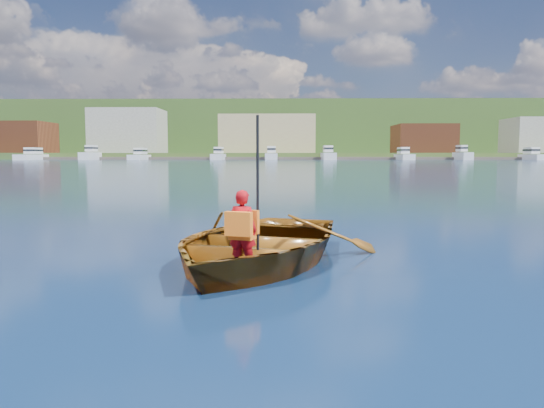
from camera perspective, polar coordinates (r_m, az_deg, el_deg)
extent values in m
plane|color=#122C42|center=(6.89, 1.99, -7.65)|extent=(600.00, 600.00, 0.00)
imported|color=brown|center=(7.57, -1.67, -4.22)|extent=(4.20, 4.99, 0.88)
imported|color=#A60A11|center=(6.64, -3.21, -2.82)|extent=(0.43, 0.34, 1.01)
cube|color=orange|center=(6.51, -3.61, -2.15)|extent=(0.35, 0.20, 0.30)
cube|color=orange|center=(6.73, -2.83, -1.90)|extent=(0.35, 0.18, 0.30)
cube|color=orange|center=(6.65, -3.20, -3.56)|extent=(0.35, 0.30, 0.05)
cylinder|color=black|center=(6.67, -1.55, 1.22)|extent=(0.05, 0.05, 1.94)
cube|color=#425B24|center=(196.71, 1.17, 5.20)|extent=(400.00, 80.00, 2.00)
cube|color=#254C1C|center=(246.89, 1.17, 7.55)|extent=(400.00, 100.00, 22.00)
cube|color=#50463D|center=(154.72, 1.78, 4.93)|extent=(160.00, 4.10, 0.80)
cube|color=brown|center=(193.89, -26.66, 6.40)|extent=(28.00, 16.00, 10.00)
cube|color=gray|center=(178.97, -15.19, 7.56)|extent=(22.00, 16.00, 14.00)
cube|color=#93765C|center=(171.90, -0.50, 7.51)|extent=(30.00, 16.00, 12.00)
cube|color=brown|center=(177.60, 15.96, 6.75)|extent=(18.00, 16.00, 9.00)
cube|color=silver|center=(165.89, -24.46, 4.58)|extent=(3.90, 13.91, 1.70)
cube|color=silver|center=(167.15, -24.28, 5.25)|extent=(2.73, 6.26, 1.80)
cube|color=black|center=(167.15, -24.28, 5.28)|extent=(2.80, 6.54, 0.50)
cube|color=silver|center=(159.35, -18.96, 4.85)|extent=(2.99, 10.69, 2.37)
cube|color=silver|center=(160.36, -18.86, 5.69)|extent=(2.09, 4.81, 1.80)
cube|color=black|center=(160.36, -18.86, 5.72)|extent=(2.15, 5.02, 0.50)
cube|color=silver|center=(155.11, -14.07, 4.87)|extent=(3.57, 12.74, 1.62)
cube|color=silver|center=(156.34, -13.96, 5.56)|extent=(2.50, 5.73, 1.80)
cube|color=black|center=(156.34, -13.96, 5.59)|extent=(2.57, 5.99, 0.50)
cube|color=silver|center=(150.81, -5.80, 5.03)|extent=(3.20, 11.41, 1.87)
cube|color=silver|center=(151.94, -5.75, 5.79)|extent=(2.24, 5.14, 1.80)
cube|color=black|center=(151.94, -5.75, 5.83)|extent=(2.30, 5.36, 0.50)
cube|color=silver|center=(149.74, -0.06, 5.08)|extent=(3.32, 11.85, 2.05)
cube|color=silver|center=(150.93, -0.05, 5.89)|extent=(2.32, 5.33, 1.80)
cube|color=black|center=(150.93, -0.05, 5.93)|extent=(2.39, 5.57, 0.50)
cube|color=silver|center=(150.26, 6.07, 5.08)|extent=(3.54, 12.64, 2.23)
cube|color=silver|center=(151.53, 6.04, 5.93)|extent=(2.48, 5.69, 1.80)
cube|color=black|center=(151.53, 6.04, 5.96)|extent=(2.55, 5.94, 0.50)
cube|color=silver|center=(153.55, 14.02, 4.89)|extent=(3.39, 12.10, 1.78)
cube|color=silver|center=(154.73, 13.94, 5.62)|extent=(2.37, 5.44, 1.80)
cube|color=black|center=(154.73, 13.94, 5.66)|extent=(2.44, 5.69, 0.50)
cube|color=silver|center=(157.96, 19.81, 4.82)|extent=(2.77, 9.89, 2.35)
cube|color=silver|center=(158.91, 19.73, 5.66)|extent=(1.94, 4.45, 1.80)
cube|color=black|center=(158.91, 19.73, 5.70)|extent=(1.99, 4.65, 0.50)
cube|color=silver|center=(165.23, 26.26, 4.51)|extent=(3.34, 11.94, 1.76)
cube|color=silver|center=(166.32, 26.11, 5.20)|extent=(2.34, 5.37, 1.80)
cube|color=black|center=(166.32, 26.11, 5.23)|extent=(2.41, 5.61, 0.50)
cylinder|color=#382314|center=(257.92, 2.86, 8.58)|extent=(0.80, 0.80, 3.87)
sphere|color=#1F5B17|center=(258.26, 2.87, 9.72)|extent=(7.22, 7.22, 7.22)
cylinder|color=#382314|center=(242.04, 24.17, 6.52)|extent=(0.80, 0.80, 2.40)
sphere|color=#1F5B17|center=(242.15, 24.20, 7.28)|extent=(4.48, 4.48, 4.48)
cylinder|color=#382314|center=(216.39, 9.02, 6.69)|extent=(0.80, 0.80, 2.61)
sphere|color=#1F5B17|center=(216.50, 9.03, 7.61)|extent=(4.88, 4.88, 4.88)
cylinder|color=#382314|center=(271.95, 15.08, 8.47)|extent=(0.80, 0.80, 3.59)
sphere|color=#1F5B17|center=(272.26, 15.10, 9.48)|extent=(6.70, 6.70, 6.70)
cylinder|color=#382314|center=(245.37, -25.44, 6.49)|extent=(0.80, 0.80, 4.06)
sphere|color=#1F5B17|center=(245.58, -25.49, 7.76)|extent=(7.58, 7.58, 7.58)
cylinder|color=#382314|center=(270.13, -10.63, 8.65)|extent=(0.80, 0.80, 4.06)
sphere|color=#1F5B17|center=(270.50, -10.65, 9.80)|extent=(7.58, 7.58, 7.58)
cylinder|color=#382314|center=(245.18, 2.04, 8.00)|extent=(0.80, 0.80, 2.44)
sphere|color=#1F5B17|center=(245.36, 2.05, 8.76)|extent=(4.55, 4.55, 4.55)
cylinder|color=#382314|center=(258.82, -2.95, 8.52)|extent=(0.80, 0.80, 3.29)
sphere|color=#1F5B17|center=(259.10, -2.95, 9.49)|extent=(6.15, 6.15, 6.15)
cylinder|color=#382314|center=(255.60, 3.68, 8.46)|extent=(0.80, 0.80, 3.56)
sphere|color=#1F5B17|center=(255.90, 3.68, 9.52)|extent=(6.65, 6.65, 6.65)
cylinder|color=#382314|center=(273.96, 20.51, 8.00)|extent=(0.80, 0.80, 2.88)
sphere|color=#1F5B17|center=(274.19, 20.53, 8.80)|extent=(5.37, 5.37, 5.37)
cylinder|color=#382314|center=(270.34, 7.25, 8.88)|extent=(0.80, 0.80, 4.12)
sphere|color=#1F5B17|center=(270.74, 7.26, 10.04)|extent=(7.68, 7.68, 7.68)
cylinder|color=#382314|center=(214.76, -12.71, 6.52)|extent=(0.80, 0.80, 4.09)
sphere|color=#1F5B17|center=(214.95, -12.74, 7.98)|extent=(7.63, 7.63, 7.63)
cylinder|color=#382314|center=(246.78, 4.29, 8.05)|extent=(0.80, 0.80, 2.67)
sphere|color=#1F5B17|center=(246.97, 4.30, 8.88)|extent=(4.99, 4.99, 4.99)
cylinder|color=#382314|center=(244.17, 16.15, 7.40)|extent=(0.80, 0.80, 2.65)
sphere|color=#1F5B17|center=(244.33, 16.17, 8.23)|extent=(4.95, 4.95, 4.95)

